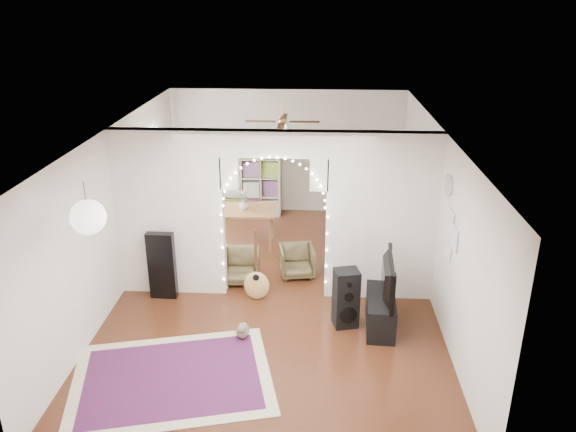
{
  "coord_description": "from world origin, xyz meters",
  "views": [
    {
      "loc": [
        0.64,
        -8.08,
        4.59
      ],
      "look_at": [
        0.19,
        0.3,
        1.23
      ],
      "focal_mm": 35.0,
      "sensor_mm": 36.0,
      "label": 1
    }
  ],
  "objects_px": {
    "dining_table": "(244,213)",
    "media_console": "(380,312)",
    "floor_speaker": "(346,298)",
    "dining_chair_left": "(242,266)",
    "acoustic_guitar": "(256,274)",
    "dining_chair_right": "(297,261)",
    "bookcase": "(242,176)"
  },
  "relations": [
    {
      "from": "dining_chair_left",
      "to": "dining_chair_right",
      "type": "height_order",
      "value": "dining_chair_left"
    },
    {
      "from": "acoustic_guitar",
      "to": "dining_chair_left",
      "type": "xyz_separation_m",
      "value": [
        -0.32,
        0.6,
        -0.17
      ]
    },
    {
      "from": "media_console",
      "to": "dining_table",
      "type": "relative_size",
      "value": 0.82
    },
    {
      "from": "dining_chair_right",
      "to": "dining_table",
      "type": "bearing_deg",
      "value": 122.16
    },
    {
      "from": "floor_speaker",
      "to": "dining_chair_right",
      "type": "bearing_deg",
      "value": 103.66
    },
    {
      "from": "floor_speaker",
      "to": "dining_table",
      "type": "bearing_deg",
      "value": 110.93
    },
    {
      "from": "dining_table",
      "to": "dining_chair_left",
      "type": "relative_size",
      "value": 2.0
    },
    {
      "from": "media_console",
      "to": "dining_table",
      "type": "distance_m",
      "value": 3.62
    },
    {
      "from": "dining_chair_right",
      "to": "bookcase",
      "type": "bearing_deg",
      "value": 104.57
    },
    {
      "from": "acoustic_guitar",
      "to": "bookcase",
      "type": "xyz_separation_m",
      "value": [
        -0.7,
        3.75,
        0.42
      ]
    },
    {
      "from": "dining_chair_left",
      "to": "dining_table",
      "type": "bearing_deg",
      "value": 91.6
    },
    {
      "from": "floor_speaker",
      "to": "media_console",
      "type": "bearing_deg",
      "value": -15.47
    },
    {
      "from": "floor_speaker",
      "to": "dining_chair_left",
      "type": "relative_size",
      "value": 1.46
    },
    {
      "from": "floor_speaker",
      "to": "dining_chair_left",
      "type": "xyz_separation_m",
      "value": [
        -1.7,
        1.27,
        -0.17
      ]
    },
    {
      "from": "floor_speaker",
      "to": "bookcase",
      "type": "xyz_separation_m",
      "value": [
        -2.08,
        4.42,
        0.42
      ]
    },
    {
      "from": "acoustic_guitar",
      "to": "dining_table",
      "type": "xyz_separation_m",
      "value": [
        -0.45,
        2.04,
        0.24
      ]
    },
    {
      "from": "acoustic_guitar",
      "to": "dining_chair_left",
      "type": "distance_m",
      "value": 0.7
    },
    {
      "from": "media_console",
      "to": "dining_chair_left",
      "type": "distance_m",
      "value": 2.56
    },
    {
      "from": "acoustic_guitar",
      "to": "bookcase",
      "type": "relative_size",
      "value": 0.59
    },
    {
      "from": "floor_speaker",
      "to": "dining_table",
      "type": "height_order",
      "value": "floor_speaker"
    },
    {
      "from": "media_console",
      "to": "dining_chair_left",
      "type": "relative_size",
      "value": 1.63
    },
    {
      "from": "bookcase",
      "to": "dining_chair_right",
      "type": "height_order",
      "value": "bookcase"
    },
    {
      "from": "acoustic_guitar",
      "to": "dining_table",
      "type": "height_order",
      "value": "acoustic_guitar"
    },
    {
      "from": "floor_speaker",
      "to": "bookcase",
      "type": "distance_m",
      "value": 4.9
    },
    {
      "from": "dining_table",
      "to": "media_console",
      "type": "bearing_deg",
      "value": -51.12
    },
    {
      "from": "dining_chair_left",
      "to": "media_console",
      "type": "bearing_deg",
      "value": -33.93
    },
    {
      "from": "floor_speaker",
      "to": "dining_chair_left",
      "type": "distance_m",
      "value": 2.13
    },
    {
      "from": "dining_table",
      "to": "dining_chair_right",
      "type": "distance_m",
      "value": 1.64
    },
    {
      "from": "acoustic_guitar",
      "to": "bookcase",
      "type": "distance_m",
      "value": 3.84
    },
    {
      "from": "dining_table",
      "to": "acoustic_guitar",
      "type": "bearing_deg",
      "value": -79.28
    },
    {
      "from": "floor_speaker",
      "to": "dining_chair_left",
      "type": "height_order",
      "value": "floor_speaker"
    },
    {
      "from": "dining_chair_right",
      "to": "media_console",
      "type": "bearing_deg",
      "value": -60.14
    }
  ]
}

